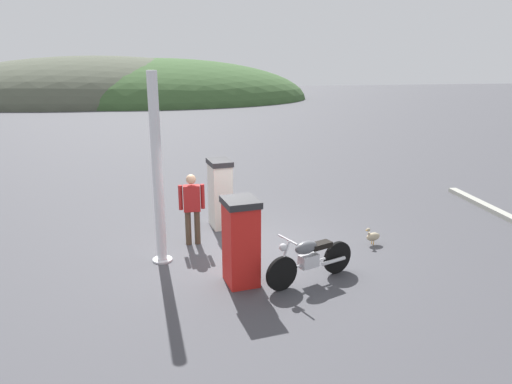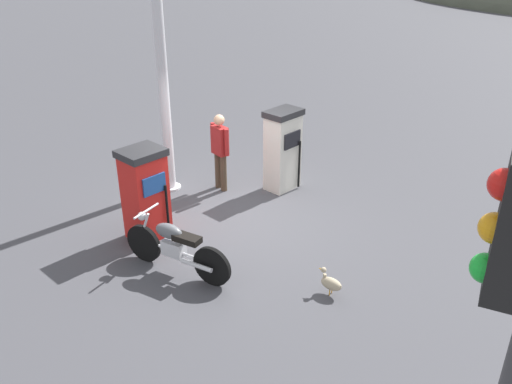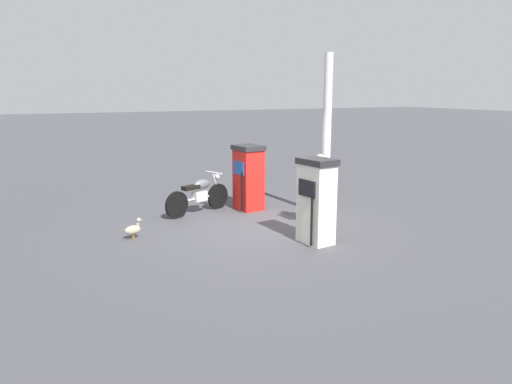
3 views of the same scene
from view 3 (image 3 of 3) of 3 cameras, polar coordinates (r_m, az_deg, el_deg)
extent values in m
plane|color=#424247|center=(10.99, 0.59, -3.95)|extent=(120.00, 120.00, 0.00)
cube|color=red|center=(12.36, -0.88, 1.38)|extent=(0.63, 0.71, 1.50)
cube|color=#1E478C|center=(12.15, -2.02, 2.78)|extent=(0.09, 0.45, 0.32)
cube|color=#262628|center=(12.24, -0.89, 5.13)|extent=(0.69, 0.78, 0.12)
cylinder|color=black|center=(12.07, -1.66, 0.04)|extent=(0.05, 0.05, 0.98)
cube|color=silver|center=(9.69, 6.95, -1.41)|extent=(0.55, 0.73, 1.56)
cube|color=black|center=(9.47, 5.88, 0.42)|extent=(0.10, 0.47, 0.32)
cube|color=#262628|center=(9.54, 7.07, 3.51)|extent=(0.60, 0.80, 0.12)
cylinder|color=black|center=(9.42, 6.43, -3.24)|extent=(0.05, 0.05, 1.01)
cylinder|color=black|center=(12.57, -4.43, -0.48)|extent=(0.62, 0.30, 0.64)
cylinder|color=black|center=(11.74, -9.12, -1.47)|extent=(0.62, 0.30, 0.64)
cube|color=silver|center=(12.15, -6.52, -0.46)|extent=(0.41, 0.32, 0.24)
cylinder|color=silver|center=(12.13, -6.70, -0.73)|extent=(0.94, 0.41, 0.05)
ellipsoid|color=#595B60|center=(12.14, -6.31, 0.88)|extent=(0.53, 0.38, 0.24)
cube|color=black|center=(11.93, -7.53, 0.51)|extent=(0.48, 0.35, 0.10)
cylinder|color=silver|center=(12.49, -4.58, 0.84)|extent=(0.26, 0.13, 0.57)
cylinder|color=silver|center=(12.38, -4.88, 2.24)|extent=(0.24, 0.53, 0.04)
sphere|color=silver|center=(12.46, -4.53, 1.75)|extent=(0.18, 0.18, 0.14)
cylinder|color=silver|center=(11.94, -8.73, -1.13)|extent=(0.54, 0.27, 0.07)
cylinder|color=#473828|center=(10.96, 6.84, -1.97)|extent=(0.13, 0.13, 0.78)
cylinder|color=#473828|center=(11.07, 7.72, -1.86)|extent=(0.13, 0.13, 0.78)
cube|color=maroon|center=(10.87, 7.37, 1.56)|extent=(0.36, 0.20, 0.58)
cylinder|color=maroon|center=(10.74, 6.30, 1.62)|extent=(0.09, 0.09, 0.55)
cylinder|color=maroon|center=(11.00, 8.43, 1.80)|extent=(0.09, 0.09, 0.55)
sphere|color=tan|center=(10.81, 7.43, 3.79)|extent=(0.22, 0.22, 0.22)
ellipsoid|color=tan|center=(10.32, -14.03, -4.27)|extent=(0.36, 0.24, 0.19)
cylinder|color=tan|center=(10.35, -13.46, -3.87)|extent=(0.06, 0.06, 0.13)
sphere|color=tan|center=(10.33, -13.37, -3.15)|extent=(0.10, 0.10, 0.08)
cone|color=orange|center=(10.35, -13.09, -3.13)|extent=(0.06, 0.05, 0.04)
cone|color=tan|center=(10.25, -14.80, -4.25)|extent=(0.08, 0.08, 0.07)
cylinder|color=orange|center=(10.39, -14.07, -4.97)|extent=(0.02, 0.02, 0.09)
cylinder|color=orange|center=(10.33, -13.91, -5.06)|extent=(0.02, 0.02, 0.09)
cylinder|color=silver|center=(11.80, 8.16, 6.41)|extent=(0.20, 0.20, 3.80)
cylinder|color=silver|center=(12.11, 7.90, -2.49)|extent=(0.40, 0.40, 0.04)
camera|label=1|loc=(20.00, -7.46, 14.61)|focal=33.19mm
camera|label=2|loc=(14.84, -36.28, 16.67)|focal=37.02mm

